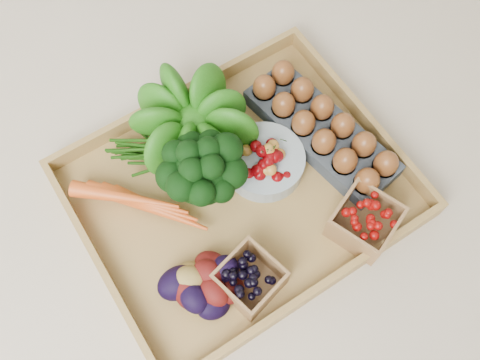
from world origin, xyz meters
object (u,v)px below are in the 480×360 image
cherry_bowl (264,162)px  egg_carton (321,133)px  tray (240,192)px  broccoli (203,180)px

cherry_bowl → egg_carton: bearing=-2.8°
tray → broccoli: (-0.05, 0.03, 0.06)m
cherry_bowl → egg_carton: size_ratio=0.47×
broccoli → cherry_bowl: bearing=-6.4°
tray → cherry_bowl: cherry_bowl is taller
broccoli → egg_carton: 0.24m
broccoli → egg_carton: bearing=-4.6°
broccoli → egg_carton: size_ratio=0.47×
tray → egg_carton: 0.18m
cherry_bowl → broccoli: bearing=173.6°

